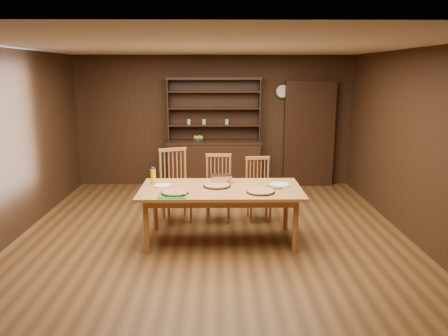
{
  "coord_description": "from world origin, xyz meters",
  "views": [
    {
      "loc": [
        0.08,
        -5.77,
        2.3
      ],
      "look_at": [
        0.16,
        0.4,
        0.92
      ],
      "focal_mm": 35.0,
      "sensor_mm": 36.0,
      "label": 1
    }
  ],
  "objects_px": {
    "dining_table": "(221,193)",
    "chair_right": "(258,186)",
    "juice_bottle": "(153,176)",
    "chair_left": "(175,182)",
    "chair_center": "(218,185)",
    "china_hutch": "(214,158)"
  },
  "relations": [
    {
      "from": "chair_left",
      "to": "chair_right",
      "type": "xyz_separation_m",
      "value": [
        1.3,
        0.03,
        -0.08
      ]
    },
    {
      "from": "dining_table",
      "to": "china_hutch",
      "type": "bearing_deg",
      "value": 92.28
    },
    {
      "from": "chair_center",
      "to": "china_hutch",
      "type": "bearing_deg",
      "value": 94.46
    },
    {
      "from": "dining_table",
      "to": "chair_left",
      "type": "xyz_separation_m",
      "value": [
        -0.71,
        0.9,
        -0.08
      ]
    },
    {
      "from": "chair_center",
      "to": "chair_left",
      "type": "bearing_deg",
      "value": -176.45
    },
    {
      "from": "china_hutch",
      "to": "dining_table",
      "type": "distance_m",
      "value": 2.84
    },
    {
      "from": "juice_bottle",
      "to": "chair_right",
      "type": "bearing_deg",
      "value": 24.15
    },
    {
      "from": "chair_right",
      "to": "china_hutch",
      "type": "bearing_deg",
      "value": 104.53
    },
    {
      "from": "dining_table",
      "to": "chair_left",
      "type": "distance_m",
      "value": 1.15
    },
    {
      "from": "dining_table",
      "to": "chair_right",
      "type": "bearing_deg",
      "value": 57.34
    },
    {
      "from": "chair_center",
      "to": "chair_right",
      "type": "bearing_deg",
      "value": 3.3
    },
    {
      "from": "chair_right",
      "to": "juice_bottle",
      "type": "relative_size",
      "value": 4.17
    },
    {
      "from": "dining_table",
      "to": "chair_right",
      "type": "relative_size",
      "value": 2.21
    },
    {
      "from": "dining_table",
      "to": "juice_bottle",
      "type": "bearing_deg",
      "value": 165.71
    },
    {
      "from": "chair_center",
      "to": "dining_table",
      "type": "bearing_deg",
      "value": -85.98
    },
    {
      "from": "chair_right",
      "to": "chair_center",
      "type": "bearing_deg",
      "value": 175.41
    },
    {
      "from": "chair_center",
      "to": "chair_right",
      "type": "xyz_separation_m",
      "value": [
        0.63,
        0.01,
        -0.03
      ]
    },
    {
      "from": "chair_right",
      "to": "juice_bottle",
      "type": "bearing_deg",
      "value": -161.7
    },
    {
      "from": "chair_left",
      "to": "juice_bottle",
      "type": "relative_size",
      "value": 4.77
    },
    {
      "from": "chair_left",
      "to": "chair_center",
      "type": "relative_size",
      "value": 1.09
    },
    {
      "from": "dining_table",
      "to": "chair_center",
      "type": "xyz_separation_m",
      "value": [
        -0.03,
        0.92,
        -0.14
      ]
    },
    {
      "from": "dining_table",
      "to": "chair_left",
      "type": "bearing_deg",
      "value": 128.23
    }
  ]
}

